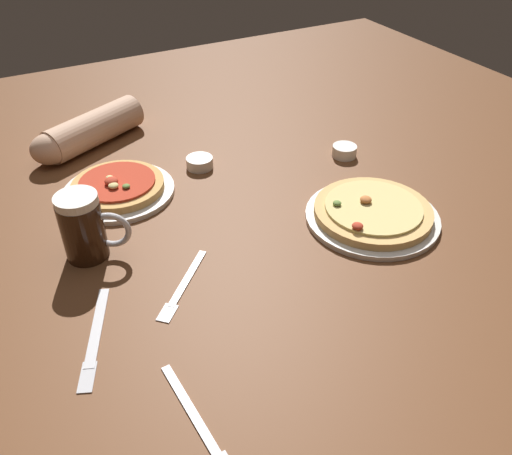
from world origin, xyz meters
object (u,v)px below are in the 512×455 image
Objects in this scene: pizza_plate_near at (372,213)px; fork_spare at (183,285)px; beer_mug_dark at (84,227)px; fork_left at (198,421)px; ramekin_butter at (344,151)px; knife_right at (95,336)px; pizza_plate_far at (118,188)px; diner_arm at (85,132)px; ramekin_sauce at (200,163)px.

fork_spare is at bearing -179.13° from pizza_plate_near.
fork_left is (0.04, -0.45, -0.07)m from beer_mug_dark.
pizza_plate_near reaches higher than fork_spare.
pizza_plate_near reaches higher than fork_left.
ramekin_butter is 0.29× the size of knife_right.
pizza_plate_far is 0.58m from ramekin_butter.
pizza_plate_far is 1.84× the size of beer_mug_dark.
fork_left is 1.00× the size of knife_right.
beer_mug_dark is 0.44× the size of diner_arm.
ramekin_sauce is 0.33m from diner_arm.
beer_mug_dark is 0.46m from fork_left.
fork_left and fork_spare have the same top height.
pizza_plate_near is 2.07× the size of beer_mug_dark.
knife_right is at bearing -156.80° from ramekin_butter.
pizza_plate_near is at bearing -38.21° from pizza_plate_far.
pizza_plate_near is 4.35× the size of ramekin_sauce.
beer_mug_dark is at bearing -120.78° from pizza_plate_far.
fork_left is at bearing -139.87° from ramekin_butter.
fork_left is 0.91m from diner_arm.
beer_mug_dark is 0.24m from knife_right.
ramekin_sauce is at bearing 6.16° from pizza_plate_far.
diner_arm reaches higher than ramekin_butter.
pizza_plate_far is at bearing 92.09° from fork_spare.
pizza_plate_near is 1.86× the size of fork_spare.
ramekin_sauce is at bearing 122.30° from pizza_plate_near.
pizza_plate_near is 0.60m from beer_mug_dark.
pizza_plate_far is 0.65m from fork_left.
beer_mug_dark is at bearing -146.80° from ramekin_sauce.
pizza_plate_far is 0.22m from ramekin_sauce.
pizza_plate_far is 1.19× the size of fork_left.
pizza_plate_near reaches higher than ramekin_butter.
beer_mug_dark reaches higher than ramekin_sauce.
ramekin_sauce reaches higher than fork_spare.
ramekin_butter is at bearing -9.95° from pizza_plate_far.
ramekin_sauce is 1.07× the size of ramekin_butter.
pizza_plate_near is 0.90× the size of diner_arm.
ramekin_butter is at bearing 7.71° from beer_mug_dark.
pizza_plate_near reaches higher than knife_right.
ramekin_butter reaches higher than fork_spare.
pizza_plate_near is 0.78m from diner_arm.
beer_mug_dark is 2.10× the size of ramekin_sauce.
pizza_plate_far is 0.37m from fork_spare.
pizza_plate_far is at bearing 59.22° from beer_mug_dark.
pizza_plate_near is at bearing -113.33° from ramekin_butter.
ramekin_sauce is 0.31× the size of fork_left.
knife_right is (-0.09, 0.23, 0.00)m from fork_left.
fork_left is at bearing -152.01° from pizza_plate_near.
beer_mug_dark is 0.47m from diner_arm.
beer_mug_dark is (-0.58, 0.17, 0.05)m from pizza_plate_near.
beer_mug_dark reaches higher than pizza_plate_near.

